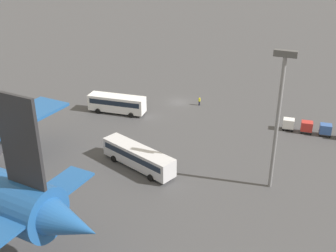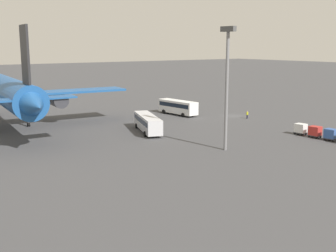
{
  "view_description": "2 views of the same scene",
  "coord_description": "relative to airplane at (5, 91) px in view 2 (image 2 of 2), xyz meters",
  "views": [
    {
      "loc": [
        -28.61,
        74.25,
        32.23
      ],
      "look_at": [
        -6.22,
        20.66,
        4.75
      ],
      "focal_mm": 45.0,
      "sensor_mm": 36.0,
      "label": 1
    },
    {
      "loc": [
        -70.04,
        68.78,
        16.31
      ],
      "look_at": [
        -11.38,
        26.92,
        2.41
      ],
      "focal_mm": 45.0,
      "sensor_mm": 36.0,
      "label": 2
    }
  ],
  "objects": [
    {
      "name": "cargo_cart_blue",
      "position": [
        -45.27,
        -42.11,
        -6.1
      ],
      "size": [
        2.15,
        1.87,
        2.06
      ],
      "rotation": [
        0.0,
        0.0,
        0.1
      ],
      "color": "#38383D",
      "rests_on": "ground"
    },
    {
      "name": "light_pole",
      "position": [
        -39.46,
        -22.77,
        4.28
      ],
      "size": [
        2.8,
        0.7,
        19.08
      ],
      "color": "slate",
      "rests_on": "ground"
    },
    {
      "name": "airplane",
      "position": [
        0.0,
        0.0,
        0.0
      ],
      "size": [
        56.64,
        48.75,
        19.39
      ],
      "rotation": [
        0.0,
        0.0,
        -0.09
      ],
      "color": "#1E5193",
      "rests_on": "ground"
    },
    {
      "name": "cargo_cart_white",
      "position": [
        -39.14,
        -41.97,
        -6.1
      ],
      "size": [
        2.15,
        1.87,
        2.06
      ],
      "rotation": [
        0.0,
        0.0,
        0.1
      ],
      "color": "#38383D",
      "rests_on": "ground"
    },
    {
      "name": "ground_plane",
      "position": [
        -16.75,
        -46.67,
        -7.29
      ],
      "size": [
        600.0,
        600.0,
        0.0
      ],
      "primitive_type": "plane",
      "color": "#424244"
    },
    {
      "name": "cargo_cart_red",
      "position": [
        -42.21,
        -42.0,
        -6.1
      ],
      "size": [
        2.15,
        1.87,
        2.06
      ],
      "rotation": [
        0.0,
        0.0,
        0.1
      ],
      "color": "#38383D",
      "rests_on": "ground"
    },
    {
      "name": "shuttle_bus_far",
      "position": [
        -20.58,
        -20.39,
        -5.39
      ],
      "size": [
        12.84,
        6.9,
        3.17
      ],
      "rotation": [
        0.0,
        0.0,
        -0.35
      ],
      "color": "silver",
      "rests_on": "ground"
    },
    {
      "name": "worker_person",
      "position": [
        -21.12,
        -46.69,
        -6.42
      ],
      "size": [
        0.38,
        0.38,
        1.74
      ],
      "color": "#1E1E2D",
      "rests_on": "ground"
    },
    {
      "name": "shuttle_bus_near",
      "position": [
        -7.8,
        -37.11,
        -5.26
      ],
      "size": [
        11.15,
        4.07,
        3.4
      ],
      "rotation": [
        0.0,
        0.0,
        0.1
      ],
      "color": "white",
      "rests_on": "ground"
    }
  ]
}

